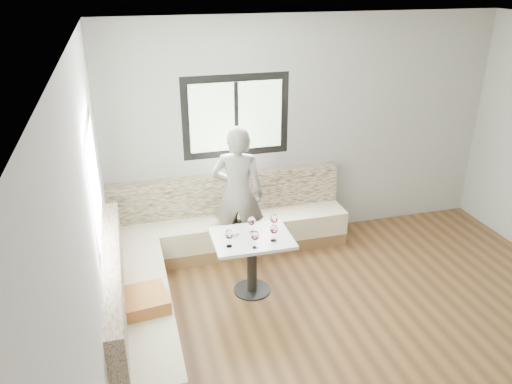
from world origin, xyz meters
TOP-DOWN VIEW (x-y plane):
  - room at (-0.08, 0.08)m, footprint 5.01×5.01m
  - banquette at (-1.59, 1.63)m, footprint 2.90×2.80m
  - table at (-1.03, 1.30)m, footprint 0.83×0.65m
  - person at (-0.99, 2.07)m, footprint 0.71×0.58m
  - olive_ramekin at (-1.21, 1.38)m, footprint 0.10×0.10m
  - wine_glass_a at (-1.30, 1.17)m, footprint 0.08×0.08m
  - wine_glass_b at (-1.06, 1.08)m, footprint 0.08×0.08m
  - wine_glass_c at (-0.83, 1.16)m, footprint 0.08×0.08m
  - wine_glass_d at (-1.01, 1.40)m, footprint 0.08×0.08m
  - wine_glass_e at (-0.76, 1.38)m, footprint 0.08×0.08m

SIDE VIEW (x-z plane):
  - banquette at x=-1.59m, z-range -0.14..0.81m
  - table at x=-1.03m, z-range 0.17..0.85m
  - olive_ramekin at x=-1.21m, z-range 0.68..0.72m
  - wine_glass_a at x=-1.30m, z-range 0.72..0.91m
  - wine_glass_b at x=-1.06m, z-range 0.72..0.91m
  - wine_glass_c at x=-0.83m, z-range 0.72..0.91m
  - wine_glass_d at x=-1.01m, z-range 0.72..0.91m
  - wine_glass_e at x=-0.76m, z-range 0.72..0.91m
  - person at x=-0.99m, z-range 0.00..1.66m
  - room at x=-0.08m, z-range 0.01..2.82m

